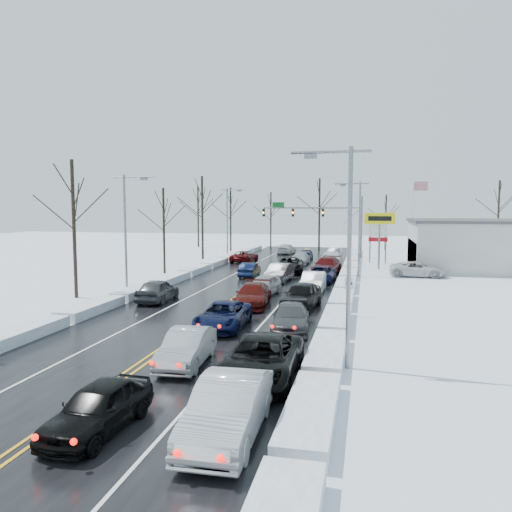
% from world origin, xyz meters
% --- Properties ---
extents(ground, '(160.00, 160.00, 0.00)m').
position_xyz_m(ground, '(0.00, 0.00, 0.00)').
color(ground, silver).
rests_on(ground, ground).
extents(road_surface, '(14.00, 84.00, 0.01)m').
position_xyz_m(road_surface, '(0.00, 2.00, 0.01)').
color(road_surface, black).
rests_on(road_surface, ground).
extents(snow_bank_left, '(1.51, 72.00, 0.60)m').
position_xyz_m(snow_bank_left, '(-7.60, 2.00, 0.00)').
color(snow_bank_left, white).
rests_on(snow_bank_left, ground).
extents(snow_bank_right, '(1.51, 72.00, 0.60)m').
position_xyz_m(snow_bank_right, '(7.60, 2.00, 0.00)').
color(snow_bank_right, white).
rests_on(snow_bank_right, ground).
extents(traffic_signal_mast, '(13.28, 0.39, 8.00)m').
position_xyz_m(traffic_signal_mast, '(3.45, 27.99, 5.48)').
color(traffic_signal_mast, slate).
rests_on(traffic_signal_mast, ground).
extents(tires_plus_sign, '(3.20, 0.34, 6.00)m').
position_xyz_m(tires_plus_sign, '(10.50, 15.99, 4.99)').
color(tires_plus_sign, slate).
rests_on(tires_plus_sign, ground).
extents(used_vehicles_sign, '(2.20, 0.22, 4.65)m').
position_xyz_m(used_vehicles_sign, '(10.50, 22.00, 3.32)').
color(used_vehicles_sign, slate).
rests_on(used_vehicles_sign, ground).
extents(speed_limit_sign, '(0.55, 0.09, 2.35)m').
position_xyz_m(speed_limit_sign, '(8.20, -8.00, 1.63)').
color(speed_limit_sign, slate).
rests_on(speed_limit_sign, ground).
extents(flagpole, '(1.87, 1.20, 10.00)m').
position_xyz_m(flagpole, '(15.17, 30.00, 5.93)').
color(flagpole, silver).
rests_on(flagpole, ground).
extents(dealership_building, '(20.40, 12.40, 5.30)m').
position_xyz_m(dealership_building, '(23.98, 18.00, 2.66)').
color(dealership_building, '#BBBBB6').
rests_on(dealership_building, ground).
extents(streetlight_se, '(3.20, 0.25, 9.00)m').
position_xyz_m(streetlight_se, '(8.30, -18.00, 5.31)').
color(streetlight_se, slate).
rests_on(streetlight_se, ground).
extents(streetlight_ne, '(3.20, 0.25, 9.00)m').
position_xyz_m(streetlight_ne, '(8.30, 10.00, 5.31)').
color(streetlight_ne, slate).
rests_on(streetlight_ne, ground).
extents(streetlight_sw, '(3.20, 0.25, 9.00)m').
position_xyz_m(streetlight_sw, '(-8.30, -4.00, 5.31)').
color(streetlight_sw, slate).
rests_on(streetlight_sw, ground).
extents(streetlight_nw, '(3.20, 0.25, 9.00)m').
position_xyz_m(streetlight_nw, '(-8.30, 24.00, 5.31)').
color(streetlight_nw, slate).
rests_on(streetlight_nw, ground).
extents(tree_left_b, '(4.00, 4.00, 10.00)m').
position_xyz_m(tree_left_b, '(-11.50, -6.00, 6.99)').
color(tree_left_b, '#2D231C').
rests_on(tree_left_b, ground).
extents(tree_left_c, '(3.40, 3.40, 8.50)m').
position_xyz_m(tree_left_c, '(-10.50, 8.00, 5.94)').
color(tree_left_c, '#2D231C').
rests_on(tree_left_c, ground).
extents(tree_left_d, '(4.20, 4.20, 10.50)m').
position_xyz_m(tree_left_d, '(-11.20, 22.00, 7.33)').
color(tree_left_d, '#2D231C').
rests_on(tree_left_d, ground).
extents(tree_left_e, '(3.80, 3.80, 9.50)m').
position_xyz_m(tree_left_e, '(-10.80, 34.00, 6.64)').
color(tree_left_e, '#2D231C').
rests_on(tree_left_e, ground).
extents(tree_far_a, '(4.00, 4.00, 10.00)m').
position_xyz_m(tree_far_a, '(-18.00, 40.00, 6.99)').
color(tree_far_a, '#2D231C').
rests_on(tree_far_a, ground).
extents(tree_far_b, '(3.60, 3.60, 9.00)m').
position_xyz_m(tree_far_b, '(-6.00, 41.00, 6.29)').
color(tree_far_b, '#2D231C').
rests_on(tree_far_b, ground).
extents(tree_far_c, '(4.40, 4.40, 11.00)m').
position_xyz_m(tree_far_c, '(2.00, 39.00, 7.68)').
color(tree_far_c, '#2D231C').
rests_on(tree_far_c, ground).
extents(tree_far_d, '(3.40, 3.40, 8.50)m').
position_xyz_m(tree_far_d, '(12.00, 40.50, 5.94)').
color(tree_far_d, '#2D231C').
rests_on(tree_far_d, ground).
extents(tree_far_e, '(4.20, 4.20, 10.50)m').
position_xyz_m(tree_far_e, '(28.00, 41.00, 7.33)').
color(tree_far_e, '#2D231C').
rests_on(tree_far_e, ground).
extents(queued_car_0, '(2.01, 4.38, 1.46)m').
position_xyz_m(queued_car_0, '(1.55, -25.50, 0.00)').
color(queued_car_0, black).
rests_on(queued_car_0, ground).
extents(queued_car_1, '(1.88, 4.60, 1.48)m').
position_xyz_m(queued_car_1, '(1.90, -19.01, 0.00)').
color(queued_car_1, '#A1A4A9').
rests_on(queued_car_1, ground).
extents(queued_car_2, '(2.53, 5.24, 1.44)m').
position_xyz_m(queued_car_2, '(1.63, -12.62, 0.00)').
color(queued_car_2, black).
rests_on(queued_car_2, ground).
extents(queued_car_3, '(2.48, 5.35, 1.51)m').
position_xyz_m(queued_car_3, '(1.82, -6.29, 0.00)').
color(queued_car_3, '#4A0D09').
rests_on(queued_car_3, ground).
extents(queued_car_4, '(2.31, 4.66, 1.53)m').
position_xyz_m(queued_car_4, '(1.70, -2.13, 0.00)').
color(queued_car_4, '#9C9EA3').
rests_on(queued_car_4, ground).
extents(queued_car_5, '(2.05, 4.96, 1.60)m').
position_xyz_m(queued_car_5, '(1.67, 5.02, 0.00)').
color(queued_car_5, '#3D3F41').
rests_on(queued_car_5, ground).
extents(queued_car_6, '(3.16, 5.89, 1.57)m').
position_xyz_m(queued_car_6, '(1.66, 11.08, 0.00)').
color(queued_car_6, black).
rests_on(queued_car_6, ground).
extents(queued_car_7, '(1.96, 4.70, 1.35)m').
position_xyz_m(queued_car_7, '(1.75, 18.65, 0.00)').
color(queued_car_7, '#A2A4AA').
rests_on(queued_car_7, ground).
extents(queued_car_8, '(1.69, 3.97, 1.34)m').
position_xyz_m(queued_car_8, '(1.77, 23.64, 0.00)').
color(queued_car_8, black).
rests_on(queued_car_8, ground).
extents(queued_car_9, '(1.91, 5.20, 1.70)m').
position_xyz_m(queued_car_9, '(5.39, -25.02, 0.00)').
color(queued_car_9, silver).
rests_on(queued_car_9, ground).
extents(queued_car_10, '(2.73, 5.88, 1.63)m').
position_xyz_m(queued_car_10, '(5.34, -20.14, 0.00)').
color(queued_car_10, black).
rests_on(queued_car_10, ground).
extents(queued_car_11, '(2.45, 4.99, 1.40)m').
position_xyz_m(queued_car_11, '(5.28, -12.25, 0.00)').
color(queued_car_11, '#3B3D40').
rests_on(queued_car_11, ground).
extents(queued_car_12, '(2.58, 5.17, 1.69)m').
position_xyz_m(queued_car_12, '(5.09, -6.24, 0.00)').
color(queued_car_12, black).
rests_on(queued_car_12, ground).
extents(queued_car_13, '(1.68, 4.78, 1.57)m').
position_xyz_m(queued_car_13, '(5.21, 0.03, 0.00)').
color(queued_car_13, '#ADB1B6').
rests_on(queued_car_13, ground).
extents(queued_car_14, '(2.63, 5.14, 1.39)m').
position_xyz_m(queued_car_14, '(5.27, 5.40, 0.00)').
color(queued_car_14, black).
rests_on(queued_car_14, ground).
extents(queued_car_15, '(2.99, 5.86, 1.63)m').
position_xyz_m(queued_car_15, '(5.38, 11.09, 0.00)').
color(queued_car_15, '#45090A').
rests_on(queued_car_15, ground).
extents(queued_car_16, '(2.14, 4.98, 1.67)m').
position_xyz_m(queued_car_16, '(5.45, 18.61, 0.00)').
color(queued_car_16, silver).
rests_on(queued_car_16, ground).
extents(queued_car_17, '(1.68, 4.53, 1.48)m').
position_xyz_m(queued_car_17, '(5.28, 25.00, 0.00)').
color(queued_car_17, '#46494B').
rests_on(queued_car_17, ground).
extents(oncoming_car_0, '(1.55, 4.19, 1.37)m').
position_xyz_m(oncoming_car_0, '(-1.58, 7.30, 0.00)').
color(oncoming_car_0, '#0B1533').
rests_on(oncoming_car_0, ground).
extents(oncoming_car_1, '(2.84, 5.19, 1.38)m').
position_xyz_m(oncoming_car_1, '(-5.06, 19.40, 0.00)').
color(oncoming_car_1, '#530B0C').
rests_on(oncoming_car_1, ground).
extents(oncoming_car_2, '(2.43, 4.99, 1.40)m').
position_xyz_m(oncoming_car_2, '(-1.83, 31.11, 0.00)').
color(oncoming_car_2, silver).
rests_on(oncoming_car_2, ground).
extents(oncoming_car_3, '(2.04, 4.74, 1.59)m').
position_xyz_m(oncoming_car_3, '(-5.07, -6.09, 0.00)').
color(oncoming_car_3, '#3A3C3F').
rests_on(oncoming_car_3, ground).
extents(parked_car_0, '(5.40, 2.82, 1.45)m').
position_xyz_m(parked_car_0, '(13.99, 10.84, 0.00)').
color(parked_car_0, silver).
rests_on(parked_car_0, ground).
extents(parked_car_1, '(2.54, 5.09, 1.42)m').
position_xyz_m(parked_car_1, '(17.11, 15.30, 0.00)').
color(parked_car_1, '#393B3D').
rests_on(parked_car_1, ground).
extents(parked_car_2, '(1.76, 4.17, 1.41)m').
position_xyz_m(parked_car_2, '(14.93, 23.42, 0.00)').
color(parked_car_2, white).
rests_on(parked_car_2, ground).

